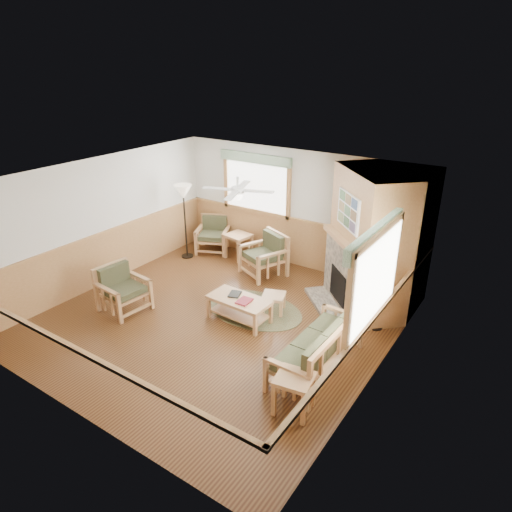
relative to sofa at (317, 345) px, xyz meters
The scene contains 24 objects.
floor 2.25m from the sofa, behind, with size 6.00×6.00×0.01m, color #4E2D15.
ceiling 3.16m from the sofa, behind, with size 6.00×6.00×0.01m, color white.
wall_back 4.04m from the sofa, 123.84° to the left, with size 6.00×0.02×2.70m, color white.
wall_front 3.62m from the sofa, 128.70° to the right, with size 6.00×0.02×2.70m, color white.
wall_left 5.28m from the sofa, behind, with size 0.02×6.00×2.70m, color white.
wall_right 1.25m from the sofa, 18.20° to the left, with size 0.02×6.00×2.70m, color white.
wainscot 2.21m from the sofa, behind, with size 6.00×6.00×1.10m, color #AF7B47, non-canonical shape.
fireplace 2.49m from the sofa, 93.46° to the left, with size 2.20×2.20×2.70m, color #AF7B47, non-canonical shape.
window_back 5.06m from the sofa, 135.56° to the left, with size 1.90×0.16×1.50m, color white, non-canonical shape.
window_right 2.23m from the sofa, ahead, with size 0.16×1.90×1.50m, color white, non-canonical shape.
ceiling_fan 2.97m from the sofa, 163.32° to the left, with size 1.24×1.24×0.36m, color white, non-canonical shape.
sofa is the anchor object (origin of this frame).
armchair_back_left 5.16m from the sofa, 146.95° to the left, with size 0.76×0.76×0.86m, color tan, non-canonical shape.
armchair_back_right 3.48m from the sofa, 136.82° to the left, with size 0.84×0.84×0.94m, color tan, non-canonical shape.
armchair_left 3.94m from the sofa, behind, with size 0.79×0.79×0.88m, color tan, non-canonical shape.
coffee_table 1.92m from the sofa, 165.18° to the left, with size 1.16×0.58×0.46m, color tan, non-canonical shape.
end_table_chairs 4.53m from the sofa, 141.50° to the left, with size 0.54×0.52×0.61m, color tan, non-canonical shape.
end_table_sofa 1.04m from the sofa, 81.06° to the right, with size 0.51×0.49×0.57m, color tan, non-canonical shape.
footstool 1.86m from the sofa, 143.16° to the left, with size 0.42×0.42×0.37m, color tan, non-canonical shape.
braided_rug 2.11m from the sofa, 152.43° to the left, with size 2.00×2.00×0.01m, color brown.
floor_lamp_left 5.13m from the sofa, 154.92° to the left, with size 0.42×0.42×1.82m, color black, non-canonical shape.
floor_lamp_right 1.74m from the sofa, 77.78° to the left, with size 0.38×0.38×1.66m, color black, non-canonical shape.
book_red 1.75m from the sofa, 165.51° to the left, with size 0.22×0.30×0.03m, color maroon.
book_dark 2.07m from the sofa, 164.37° to the left, with size 0.20×0.27×0.03m, color black.
Camera 1 is at (4.68, -5.69, 4.54)m, focal length 32.00 mm.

